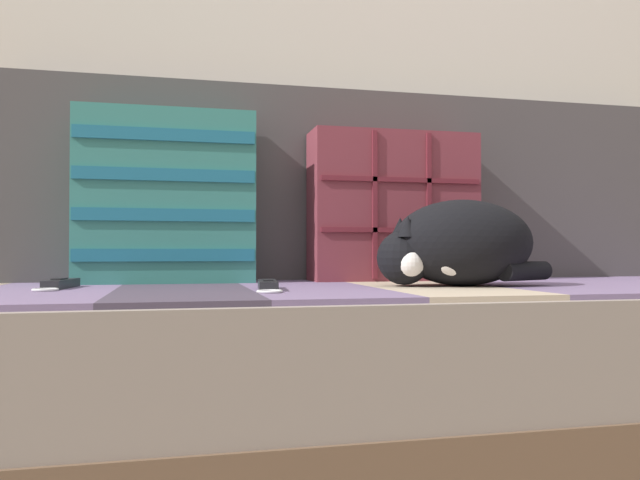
# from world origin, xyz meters

# --- Properties ---
(ground_plane) EXTENTS (14.00, 14.00, 0.00)m
(ground_plane) POSITION_xyz_m (0.00, 0.00, 0.00)
(ground_plane) COLOR #7A6651
(couch) EXTENTS (1.97, 0.84, 0.40)m
(couch) POSITION_xyz_m (0.00, 0.13, 0.20)
(couch) COLOR brown
(couch) RESTS_ON ground_plane
(sofa_backrest) EXTENTS (1.93, 0.14, 0.52)m
(sofa_backrest) POSITION_xyz_m (0.00, 0.48, 0.66)
(sofa_backrest) COLOR #474242
(sofa_backrest) RESTS_ON couch
(throw_pillow_quilted) EXTENTS (0.44, 0.14, 0.39)m
(throw_pillow_quilted) POSITION_xyz_m (0.02, 0.33, 0.59)
(throw_pillow_quilted) COLOR brown
(throw_pillow_quilted) RESTS_ON couch
(throw_pillow_striped) EXTENTS (0.42, 0.14, 0.42)m
(throw_pillow_striped) POSITION_xyz_m (-0.56, 0.33, 0.60)
(throw_pillow_striped) COLOR #337A70
(throw_pillow_striped) RESTS_ON couch
(sleeping_cat) EXTENTS (0.39, 0.24, 0.19)m
(sleeping_cat) POSITION_xyz_m (0.06, 0.04, 0.49)
(sleeping_cat) COLOR black
(sleeping_cat) RESTS_ON couch
(game_remote_near) EXTENTS (0.06, 0.19, 0.02)m
(game_remote_near) POSITION_xyz_m (-0.36, 0.00, 0.41)
(game_remote_near) COLOR black
(game_remote_near) RESTS_ON couch
(game_remote_far) EXTENTS (0.07, 0.20, 0.02)m
(game_remote_far) POSITION_xyz_m (-0.77, 0.15, 0.41)
(game_remote_far) COLOR black
(game_remote_far) RESTS_ON couch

